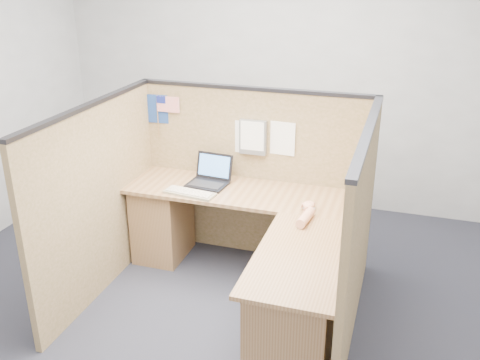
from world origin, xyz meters
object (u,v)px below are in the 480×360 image
(l_desk, at_px, (250,253))
(keyboard, at_px, (190,193))
(laptop, at_px, (210,177))
(mouse, at_px, (309,208))

(l_desk, xyz_separation_m, keyboard, (-0.57, 0.19, 0.35))
(laptop, relative_size, keyboard, 0.79)
(keyboard, xyz_separation_m, mouse, (0.98, 0.00, 0.01))
(keyboard, bearing_deg, mouse, 6.85)
(l_desk, distance_m, laptop, 0.80)
(mouse, bearing_deg, laptop, 162.89)
(laptop, xyz_separation_m, mouse, (0.91, -0.28, -0.04))
(keyboard, relative_size, mouse, 4.14)
(laptop, relative_size, mouse, 3.25)
(l_desk, height_order, mouse, mouse)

